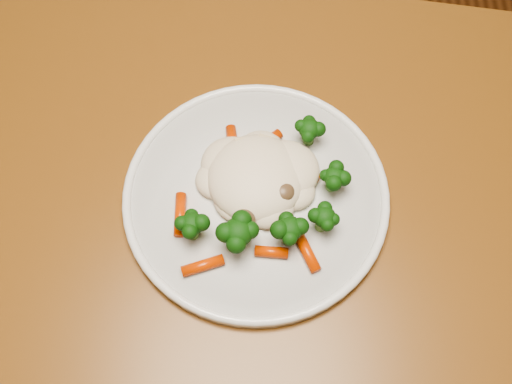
{
  "coord_description": "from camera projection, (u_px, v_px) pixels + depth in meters",
  "views": [
    {
      "loc": [
        -0.09,
        0.11,
        1.4
      ],
      "look_at": [
        -0.09,
        0.42,
        0.77
      ],
      "focal_mm": 45.0,
      "sensor_mm": 36.0,
      "label": 1
    }
  ],
  "objects": [
    {
      "name": "meal",
      "position": [
        262.0,
        187.0,
        0.69
      ],
      "size": [
        0.19,
        0.19,
        0.05
      ],
      "color": "beige",
      "rests_on": "plate"
    },
    {
      "name": "plate",
      "position": [
        256.0,
        197.0,
        0.71
      ],
      "size": [
        0.29,
        0.29,
        0.01
      ],
      "primitive_type": "cylinder",
      "color": "white",
      "rests_on": "dining_table"
    },
    {
      "name": "dining_table",
      "position": [
        292.0,
        295.0,
        0.77
      ],
      "size": [
        1.31,
        0.98,
        0.75
      ],
      "rotation": [
        0.0,
        0.0,
        -0.16
      ],
      "color": "brown",
      "rests_on": "ground"
    }
  ]
}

